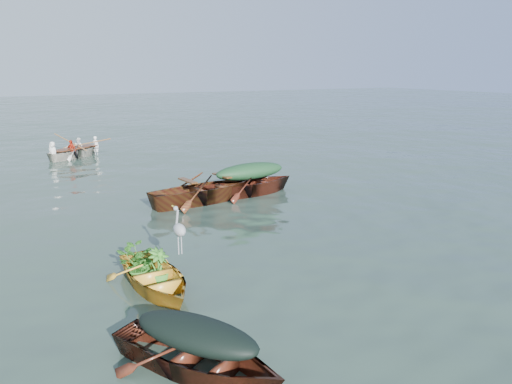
# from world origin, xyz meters

# --- Properties ---
(ground) EXTENTS (140.00, 140.00, 0.00)m
(ground) POSITION_xyz_m (0.00, 0.00, 0.00)
(ground) COLOR #2F4136
(ground) RESTS_ON ground
(yellow_dinghy) EXTENTS (1.57, 3.21, 0.84)m
(yellow_dinghy) POSITION_xyz_m (-3.36, -2.22, 0.00)
(yellow_dinghy) COLOR orange
(yellow_dinghy) RESTS_ON ground
(dark_covered_boat) EXTENTS (2.90, 3.59, 0.84)m
(dark_covered_boat) POSITION_xyz_m (-3.66, -5.04, 0.00)
(dark_covered_boat) COLOR #4A1911
(dark_covered_boat) RESTS_ON ground
(green_tarp_boat) EXTENTS (4.61, 1.82, 1.06)m
(green_tarp_boat) POSITION_xyz_m (1.49, 3.17, 0.00)
(green_tarp_boat) COLOR #551C13
(green_tarp_boat) RESTS_ON ground
(open_wooden_boat) EXTENTS (5.12, 2.20, 1.19)m
(open_wooden_boat) POSITION_xyz_m (-0.12, 3.01, 0.00)
(open_wooden_boat) COLOR #4F2E13
(open_wooden_boat) RESTS_ON ground
(rowed_boat) EXTENTS (3.88, 3.07, 0.90)m
(rowed_boat) POSITION_xyz_m (-2.28, 13.02, 0.00)
(rowed_boat) COLOR beige
(rowed_boat) RESTS_ON ground
(dark_tarp_cover) EXTENTS (1.59, 1.98, 0.40)m
(dark_tarp_cover) POSITION_xyz_m (-3.66, -5.04, 0.62)
(dark_tarp_cover) COLOR black
(dark_tarp_cover) RESTS_ON dark_covered_boat
(green_tarp_cover) EXTENTS (2.54, 1.00, 0.52)m
(green_tarp_cover) POSITION_xyz_m (1.49, 3.17, 0.79)
(green_tarp_cover) COLOR #16361B
(green_tarp_cover) RESTS_ON green_tarp_boat
(thwart_benches) EXTENTS (2.58, 1.25, 0.04)m
(thwart_benches) POSITION_xyz_m (-0.12, 3.01, 0.62)
(thwart_benches) COLOR #442510
(thwart_benches) RESTS_ON open_wooden_boat
(heron) EXTENTS (0.31, 0.42, 0.92)m
(heron) POSITION_xyz_m (-2.81, -2.13, 0.88)
(heron) COLOR #9A9EA2
(heron) RESTS_ON yellow_dinghy
(dinghy_weeds) EXTENTS (0.76, 0.95, 0.60)m
(dinghy_weeds) POSITION_xyz_m (-3.37, -1.67, 0.72)
(dinghy_weeds) COLOR #34711D
(dinghy_weeds) RESTS_ON yellow_dinghy
(rowers) EXTENTS (2.84, 2.34, 0.76)m
(rowers) POSITION_xyz_m (-2.28, 13.02, 0.83)
(rowers) COLOR silver
(rowers) RESTS_ON rowed_boat
(oars) EXTENTS (1.91, 2.51, 0.06)m
(oars) POSITION_xyz_m (-2.28, 13.02, 0.48)
(oars) COLOR brown
(oars) RESTS_ON rowed_boat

